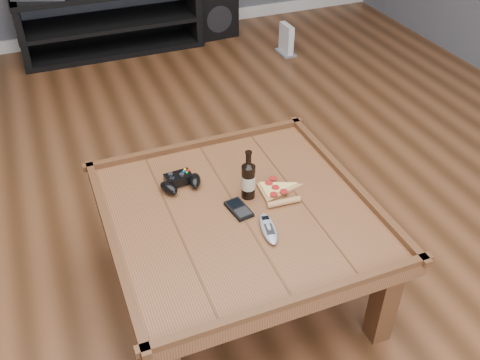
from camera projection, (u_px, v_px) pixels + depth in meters
name	position (u px, v px, depth m)	size (l,w,h in m)	color
ground	(239.00, 289.00, 2.32)	(6.00, 6.00, 0.00)	#412512
baseboard	(108.00, 33.00, 4.50)	(5.00, 0.02, 0.10)	silver
coffee_table	(239.00, 222.00, 2.08)	(1.03, 1.03, 0.48)	#4F3116
media_console	(110.00, 20.00, 4.20)	(1.40, 0.45, 0.50)	black
beer_bottle	(248.00, 179.00, 2.06)	(0.06, 0.06, 0.21)	black
game_controller	(180.00, 182.00, 2.15)	(0.19, 0.13, 0.05)	black
pizza_slice	(277.00, 191.00, 2.13)	(0.16, 0.25, 0.02)	tan
smartphone	(239.00, 209.00, 2.04)	(0.08, 0.13, 0.02)	black
remote_control	(268.00, 229.00, 1.95)	(0.08, 0.18, 0.02)	gray
subwoofer	(211.00, 12.00, 4.52)	(0.38, 0.38, 0.36)	black
game_console	(286.00, 41.00, 4.22)	(0.11, 0.19, 0.24)	slate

